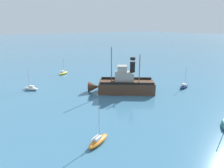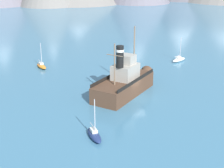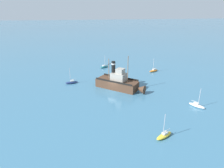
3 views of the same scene
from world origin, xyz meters
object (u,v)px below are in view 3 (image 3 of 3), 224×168
(sailboat_navy, at_px, (72,82))
(sailboat_yellow, at_px, (164,135))
(sailboat_white, at_px, (197,105))
(sailboat_teal, at_px, (104,67))
(sailboat_orange, at_px, (154,71))
(old_tugboat, at_px, (119,82))

(sailboat_navy, distance_m, sailboat_yellow, 34.55)
(sailboat_white, height_order, sailboat_yellow, same)
(sailboat_teal, bearing_deg, sailboat_navy, -37.32)
(sailboat_teal, height_order, sailboat_orange, same)
(old_tugboat, relative_size, sailboat_yellow, 2.75)
(sailboat_orange, bearing_deg, sailboat_navy, -74.64)
(sailboat_navy, relative_size, sailboat_teal, 1.00)
(sailboat_navy, xyz_separation_m, sailboat_yellow, (29.51, 17.96, 0.00))
(sailboat_white, xyz_separation_m, sailboat_teal, (-34.60, -18.38, 0.00))
(sailboat_orange, bearing_deg, sailboat_teal, -113.02)
(sailboat_white, bearing_deg, sailboat_yellow, -49.90)
(sailboat_yellow, height_order, sailboat_teal, same)
(old_tugboat, height_order, sailboat_white, old_tugboat)
(old_tugboat, relative_size, sailboat_navy, 2.75)
(sailboat_teal, distance_m, sailboat_orange, 18.66)
(sailboat_navy, bearing_deg, sailboat_white, 57.07)
(sailboat_navy, relative_size, sailboat_yellow, 1.00)
(old_tugboat, relative_size, sailboat_teal, 2.75)
(sailboat_yellow, height_order, sailboat_orange, same)
(sailboat_teal, xyz_separation_m, sailboat_orange, (7.29, 17.17, 0.00))
(sailboat_teal, bearing_deg, sailboat_white, 27.98)
(old_tugboat, bearing_deg, sailboat_white, 50.14)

